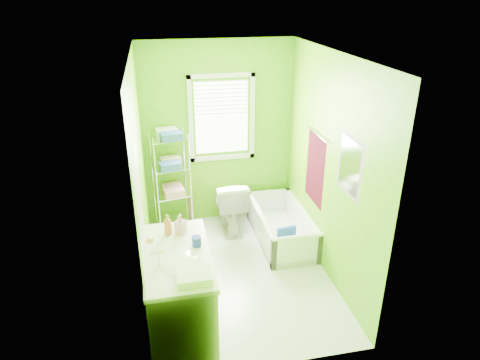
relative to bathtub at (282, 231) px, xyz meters
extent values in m
plane|color=silver|center=(-0.72, -0.60, -0.14)|extent=(2.90, 2.90, 0.00)
cube|color=#569E07|center=(-0.72, 0.85, 1.16)|extent=(2.10, 0.04, 2.60)
cube|color=#569E07|center=(-0.72, -2.05, 1.16)|extent=(2.10, 0.04, 2.60)
cube|color=#569E07|center=(-1.77, -0.60, 1.16)|extent=(0.04, 2.90, 2.60)
cube|color=#569E07|center=(0.33, -0.60, 1.16)|extent=(0.04, 2.90, 2.60)
cube|color=white|center=(-0.72, -0.60, 2.46)|extent=(2.10, 2.90, 0.04)
cube|color=white|center=(-0.67, 0.84, 1.41)|extent=(0.74, 0.01, 1.01)
cube|color=white|center=(-0.67, 0.82, 0.83)|extent=(0.92, 0.05, 0.06)
cube|color=white|center=(-0.67, 0.82, 1.99)|extent=(0.92, 0.05, 0.06)
cube|color=white|center=(-1.10, 0.82, 1.41)|extent=(0.06, 0.05, 1.22)
cube|color=white|center=(-0.24, 0.82, 1.41)|extent=(0.06, 0.05, 1.22)
cube|color=white|center=(-0.67, 0.81, 1.70)|extent=(0.72, 0.02, 0.50)
cube|color=white|center=(-1.76, -1.60, 0.86)|extent=(0.02, 0.80, 2.00)
sphere|color=gold|center=(-1.72, -1.27, 0.86)|extent=(0.07, 0.07, 0.07)
cube|color=#410713|center=(0.31, -0.25, 1.01)|extent=(0.02, 0.58, 0.90)
cylinder|color=silver|center=(0.30, -0.25, 1.46)|extent=(0.02, 0.62, 0.02)
cube|color=#CC5972|center=(0.31, -1.15, 1.41)|extent=(0.02, 0.54, 0.64)
cube|color=white|center=(0.31, -1.15, 1.41)|extent=(0.01, 0.44, 0.54)
cube|color=white|center=(0.00, 0.04, -0.10)|extent=(0.65, 1.40, 0.09)
cube|color=white|center=(-0.29, 0.04, 0.06)|extent=(0.07, 1.40, 0.42)
cube|color=white|center=(0.29, 0.04, 0.06)|extent=(0.07, 1.40, 0.42)
cube|color=white|center=(0.00, -0.62, 0.06)|extent=(0.65, 0.07, 0.42)
cube|color=white|center=(0.00, 0.71, 0.06)|extent=(0.65, 0.07, 0.42)
cylinder|color=white|center=(0.00, -0.62, 0.27)|extent=(0.65, 0.07, 0.07)
cylinder|color=#1241A9|center=(0.00, -0.41, -0.02)|extent=(0.36, 0.36, 0.06)
cylinder|color=yellow|center=(0.00, -0.41, 0.04)|extent=(0.34, 0.34, 0.05)
cube|color=#1241A9|center=(-0.02, -0.27, 0.10)|extent=(0.26, 0.08, 0.24)
imported|color=white|center=(-0.64, 0.46, 0.25)|extent=(0.44, 0.77, 0.78)
cube|color=silver|center=(-1.48, -1.41, 0.29)|extent=(0.59, 1.18, 0.86)
cube|color=white|center=(-1.48, -1.41, 0.74)|extent=(0.62, 1.21, 0.05)
ellipsoid|color=white|center=(-1.46, -1.57, 0.74)|extent=(0.41, 0.53, 0.14)
cylinder|color=silver|center=(-1.65, -1.57, 0.84)|extent=(0.03, 0.03, 0.16)
cylinder|color=silver|center=(-1.65, -1.57, 0.91)|extent=(0.12, 0.02, 0.02)
imported|color=#CA623B|center=(-1.54, -1.03, 0.88)|extent=(0.12, 0.12, 0.22)
imported|color=pink|center=(-1.41, -1.04, 0.87)|extent=(0.13, 0.13, 0.21)
cylinder|color=navy|center=(-1.28, -1.31, 0.82)|extent=(0.09, 0.09, 0.10)
cube|color=white|center=(-1.36, -1.84, 0.80)|extent=(0.30, 0.24, 0.07)
cylinder|color=silver|center=(-1.63, 0.43, 0.59)|extent=(0.02, 0.02, 1.46)
cylinder|color=silver|center=(-1.68, 0.70, 0.59)|extent=(0.02, 0.02, 1.46)
cylinder|color=silver|center=(-1.17, 0.51, 0.59)|extent=(0.02, 0.02, 1.46)
cylinder|color=silver|center=(-1.22, 0.79, 0.59)|extent=(0.02, 0.02, 1.46)
cube|color=silver|center=(-1.42, 0.61, -0.01)|extent=(0.53, 0.38, 0.02)
cube|color=silver|center=(-1.42, 0.61, 0.40)|extent=(0.53, 0.38, 0.02)
cube|color=silver|center=(-1.42, 0.61, 0.81)|extent=(0.53, 0.38, 0.02)
cube|color=silver|center=(-1.42, 0.61, 1.23)|extent=(0.53, 0.38, 0.02)
cube|color=#2E5AA9|center=(-1.39, 0.52, 1.28)|extent=(0.30, 0.23, 0.10)
cube|color=white|center=(-1.44, 0.72, 1.28)|extent=(0.30, 0.23, 0.10)
cube|color=#2E5AA9|center=(-1.43, 0.51, 0.87)|extent=(0.30, 0.23, 0.10)
cube|color=#CABC7B|center=(-1.42, 0.72, 0.87)|extent=(0.30, 0.23, 0.10)
cube|color=pink|center=(-1.40, 0.54, 0.46)|extent=(0.30, 0.23, 0.10)
cube|color=pink|center=(-1.42, 0.73, 0.46)|extent=(0.30, 0.23, 0.10)
cube|color=pink|center=(-1.19, 0.65, 0.14)|extent=(0.07, 0.26, 0.46)
camera|label=1|loc=(-1.57, -4.83, 3.06)|focal=32.00mm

